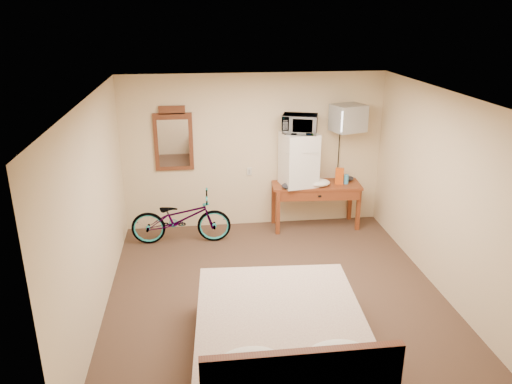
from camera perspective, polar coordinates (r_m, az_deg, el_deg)
room at (r=5.90m, az=2.46°, el=-1.29°), size 4.60×4.64×2.50m
desk at (r=8.14m, az=6.92°, el=0.10°), size 1.46×0.65×0.75m
mini_fridge at (r=7.94m, az=4.91°, el=3.74°), size 0.60×0.59×0.85m
microwave at (r=7.80m, az=5.03°, el=7.77°), size 0.61×0.50×0.29m
snack_bag at (r=8.14m, az=9.52°, el=1.81°), size 0.15×0.12×0.26m
blue_cup at (r=8.19m, az=10.23°, el=1.45°), size 0.08×0.08×0.15m
cloth_cream at (r=8.01m, az=7.16°, el=1.07°), size 0.37×0.29×0.11m
cloth_dark_a at (r=7.85m, az=3.87°, el=0.71°), size 0.26×0.19×0.10m
cloth_dark_b at (r=8.35m, az=10.53°, el=1.54°), size 0.17×0.14×0.08m
crt_television at (r=7.97m, az=10.49°, el=8.32°), size 0.57×0.64×0.41m
wall_mirror at (r=7.93m, az=-9.41°, el=5.92°), size 0.60×0.04×1.02m
bicycle at (r=7.73m, az=-8.57°, el=-2.98°), size 1.53×0.57×0.80m
bed at (r=5.16m, az=3.03°, el=-16.97°), size 1.81×2.32×0.90m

